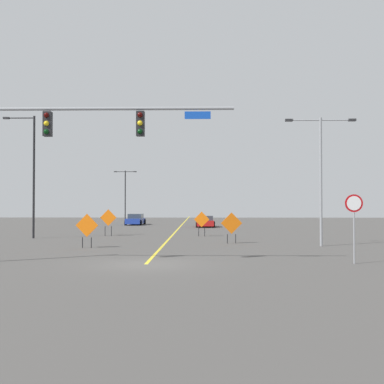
# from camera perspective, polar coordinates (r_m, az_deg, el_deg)

# --- Properties ---
(ground) EXTENTS (133.84, 133.84, 0.00)m
(ground) POSITION_cam_1_polar(r_m,az_deg,el_deg) (21.07, -5.35, -8.31)
(ground) COLOR #4C4947
(road_centre_stripe) EXTENTS (0.16, 74.36, 0.01)m
(road_centre_stripe) POSITION_cam_1_polar(r_m,az_deg,el_deg) (58.06, -1.20, -3.82)
(road_centre_stripe) COLOR yellow
(road_centre_stripe) RESTS_ON ground
(traffic_signal_assembly) EXTENTS (11.97, 0.44, 7.24)m
(traffic_signal_assembly) POSITION_cam_1_polar(r_m,az_deg,el_deg) (21.96, -16.46, 5.91)
(traffic_signal_assembly) COLOR gray
(traffic_signal_assembly) RESTS_ON ground
(stop_sign) EXTENTS (0.76, 0.07, 2.95)m
(stop_sign) POSITION_cam_1_polar(r_m,az_deg,el_deg) (22.11, 18.18, -2.53)
(stop_sign) COLOR gray
(stop_sign) RESTS_ON ground
(street_lamp_mid_right) EXTENTS (4.23, 0.24, 7.72)m
(street_lamp_mid_right) POSITION_cam_1_polar(r_m,az_deg,el_deg) (30.68, 14.63, 2.64)
(street_lamp_mid_right) COLOR gray
(street_lamp_mid_right) RESTS_ON ground
(street_lamp_mid_left) EXTENTS (2.37, 0.24, 8.99)m
(street_lamp_mid_left) POSITION_cam_1_polar(r_m,az_deg,el_deg) (38.15, -18.02, 2.37)
(street_lamp_mid_left) COLOR black
(street_lamp_mid_left) RESTS_ON ground
(street_lamp_near_left) EXTENTS (3.34, 0.24, 7.36)m
(street_lamp_near_left) POSITION_cam_1_polar(r_m,az_deg,el_deg) (73.55, -7.71, 0.15)
(street_lamp_near_left) COLOR black
(street_lamp_near_left) RESTS_ON ground
(construction_sign_left_lane) EXTENTS (1.20, 0.14, 1.91)m
(construction_sign_left_lane) POSITION_cam_1_polar(r_m,az_deg,el_deg) (38.32, 1.12, -3.33)
(construction_sign_left_lane) COLOR orange
(construction_sign_left_lane) RESTS_ON ground
(construction_sign_median_near) EXTENTS (1.33, 0.14, 1.96)m
(construction_sign_median_near) POSITION_cam_1_polar(r_m,az_deg,el_deg) (29.10, -12.02, -3.94)
(construction_sign_median_near) COLOR orange
(construction_sign_median_near) RESTS_ON ground
(construction_sign_right_shoulder) EXTENTS (1.30, 0.13, 2.09)m
(construction_sign_right_shoulder) POSITION_cam_1_polar(r_m,az_deg,el_deg) (39.32, -9.63, -3.08)
(construction_sign_right_shoulder) COLOR orange
(construction_sign_right_shoulder) RESTS_ON ground
(construction_sign_right_lane) EXTENTS (1.37, 0.18, 1.98)m
(construction_sign_right_lane) POSITION_cam_1_polar(r_m,az_deg,el_deg) (31.69, 4.58, -3.73)
(construction_sign_right_lane) COLOR orange
(construction_sign_right_lane) RESTS_ON ground
(car_red_near) EXTENTS (2.03, 4.21, 1.22)m
(car_red_near) POSITION_cam_1_polar(r_m,az_deg,el_deg) (53.30, 1.56, -3.43)
(car_red_near) COLOR red
(car_red_near) RESTS_ON ground
(car_blue_approaching) EXTENTS (2.07, 4.57, 1.30)m
(car_blue_approaching) POSITION_cam_1_polar(r_m,az_deg,el_deg) (59.12, -6.53, -3.18)
(car_blue_approaching) COLOR #1E389E
(car_blue_approaching) RESTS_ON ground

